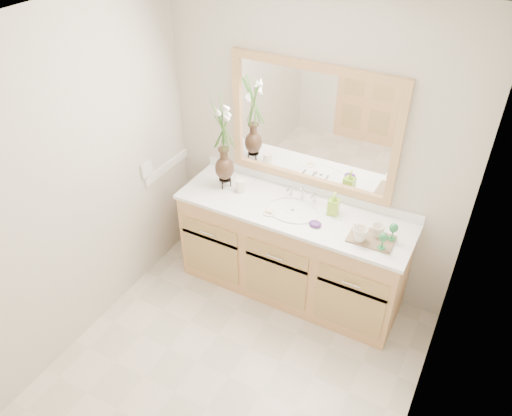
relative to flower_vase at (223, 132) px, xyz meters
The scene contains 20 objects.
floor 1.79m from the flower_vase, 59.03° to the right, with size 2.60×2.60×0.00m, color beige.
ceiling 1.62m from the flower_vase, 59.03° to the right, with size 2.40×2.60×0.02m, color white.
wall_back 0.69m from the flower_vase, 22.79° to the left, with size 2.40×0.02×2.40m, color beige.
wall_left 1.19m from the flower_vase, 119.06° to the right, with size 0.02×2.60×2.40m, color beige.
wall_right 2.10m from the flower_vase, 29.66° to the right, with size 0.02×2.60×2.40m, color beige.
vanity 1.11m from the flower_vase, ahead, with size 1.80×0.55×0.80m.
counter 0.80m from the flower_vase, ahead, with size 1.84×0.57×0.03m, color white.
sink 0.83m from the flower_vase, ahead, with size 0.38×0.34×0.23m.
mirror 0.67m from the flower_vase, 21.06° to the left, with size 1.32×0.04×0.97m.
switch_plate 0.71m from the flower_vase, 154.12° to the right, with size 0.02×0.12×0.12m, color white.
flower_vase is the anchor object (origin of this frame).
tumbler 0.46m from the flower_vase, ahead, with size 0.08×0.08×0.10m, color white.
soap_dish 0.70m from the flower_vase, 18.25° to the right, with size 0.09×0.09×0.03m.
soap_bottle 1.00m from the flower_vase, ahead, with size 0.07×0.08×0.16m, color #91C92F.
purple_dish 0.98m from the flower_vase, ahead, with size 0.10×0.08×0.03m, color #4A2369.
tray 1.35m from the flower_vase, ahead, with size 0.32×0.21×0.02m, color brown.
mug_left 1.27m from the flower_vase, ahead, with size 0.11×0.10×0.11m, color white.
mug_right 1.35m from the flower_vase, ahead, with size 0.09×0.09×0.09m, color white.
goblet_front 1.41m from the flower_vase, ahead, with size 0.06×0.06×0.13m.
goblet_back 1.44m from the flower_vase, ahead, with size 0.06×0.06×0.14m.
Camera 1 is at (1.20, -1.82, 3.07)m, focal length 35.00 mm.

